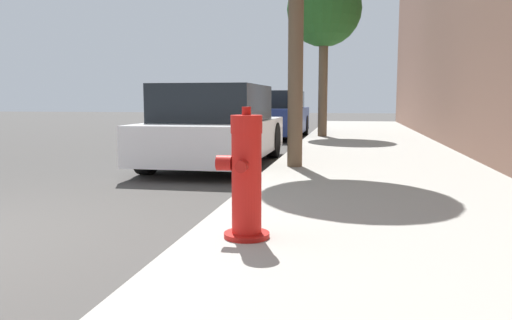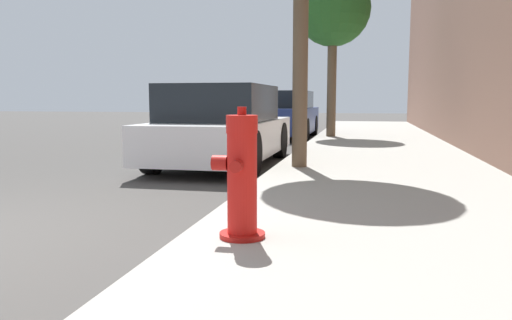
% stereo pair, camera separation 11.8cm
% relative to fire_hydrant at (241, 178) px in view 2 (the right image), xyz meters
% --- Properties ---
extents(sidewalk_slab, '(3.11, 40.00, 0.15)m').
position_rel_fire_hydrant_xyz_m(sidewalk_slab, '(1.11, -0.25, -0.50)').
color(sidewalk_slab, '#99968E').
rests_on(sidewalk_slab, ground_plane).
extents(fire_hydrant, '(0.37, 0.38, 0.91)m').
position_rel_fire_hydrant_xyz_m(fire_hydrant, '(0.00, 0.00, 0.00)').
color(fire_hydrant, '#A91511').
rests_on(fire_hydrant, sidewalk_slab).
extents(parked_car_near, '(1.73, 4.03, 1.36)m').
position_rel_fire_hydrant_xyz_m(parked_car_near, '(-1.53, 4.84, 0.08)').
color(parked_car_near, silver).
rests_on(parked_car_near, ground_plane).
extents(parked_car_mid, '(1.79, 3.86, 1.37)m').
position_rel_fire_hydrant_xyz_m(parked_car_mid, '(-1.53, 11.16, 0.09)').
color(parked_car_mid, navy).
rests_on(parked_car_mid, ground_plane).
extents(street_tree_far, '(1.93, 1.93, 4.26)m').
position_rel_fire_hydrant_xyz_m(street_tree_far, '(-0.04, 10.00, 2.83)').
color(street_tree_far, brown).
rests_on(street_tree_far, sidewalk_slab).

